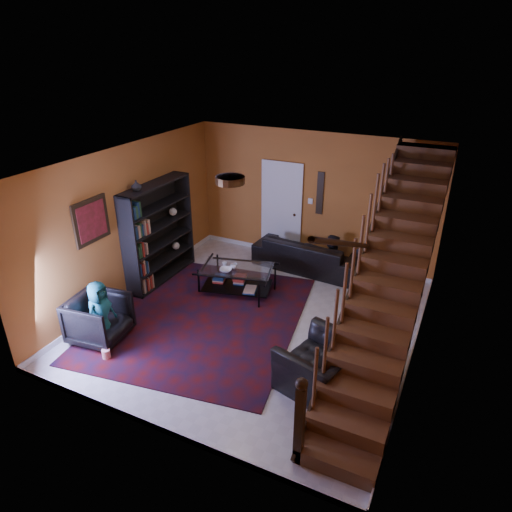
{
  "coord_description": "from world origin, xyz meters",
  "views": [
    {
      "loc": [
        2.9,
        -6.0,
        4.47
      ],
      "look_at": [
        -0.2,
        0.4,
        1.05
      ],
      "focal_mm": 32.0,
      "sensor_mm": 36.0,
      "label": 1
    }
  ],
  "objects_px": {
    "armchair_left": "(99,319)",
    "coffee_table": "(237,278)",
    "sofa": "(308,254)",
    "armchair_right": "(320,365)",
    "bookshelf": "(159,234)"
  },
  "relations": [
    {
      "from": "armchair_left",
      "to": "coffee_table",
      "type": "distance_m",
      "value": 2.65
    },
    {
      "from": "sofa",
      "to": "armchair_left",
      "type": "height_order",
      "value": "armchair_left"
    },
    {
      "from": "armchair_right",
      "to": "sofa",
      "type": "bearing_deg",
      "value": -141.71
    },
    {
      "from": "bookshelf",
      "to": "armchair_right",
      "type": "height_order",
      "value": "bookshelf"
    },
    {
      "from": "armchair_right",
      "to": "bookshelf",
      "type": "bearing_deg",
      "value": -97.34
    },
    {
      "from": "armchair_right",
      "to": "coffee_table",
      "type": "distance_m",
      "value": 2.92
    },
    {
      "from": "armchair_left",
      "to": "coffee_table",
      "type": "relative_size",
      "value": 0.57
    },
    {
      "from": "bookshelf",
      "to": "armchair_right",
      "type": "distance_m",
      "value": 4.29
    },
    {
      "from": "sofa",
      "to": "coffee_table",
      "type": "xyz_separation_m",
      "value": [
        -0.88,
        -1.53,
        -0.03
      ]
    },
    {
      "from": "sofa",
      "to": "coffee_table",
      "type": "bearing_deg",
      "value": 64.26
    },
    {
      "from": "sofa",
      "to": "armchair_right",
      "type": "relative_size",
      "value": 2.11
    },
    {
      "from": "sofa",
      "to": "armchair_right",
      "type": "xyz_separation_m",
      "value": [
        1.4,
        -3.36,
        0.02
      ]
    },
    {
      "from": "armchair_right",
      "to": "coffee_table",
      "type": "relative_size",
      "value": 0.72
    },
    {
      "from": "bookshelf",
      "to": "armchair_left",
      "type": "distance_m",
      "value": 2.26
    },
    {
      "from": "sofa",
      "to": "armchair_left",
      "type": "xyz_separation_m",
      "value": [
        -2.15,
        -3.86,
        0.06
      ]
    }
  ]
}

